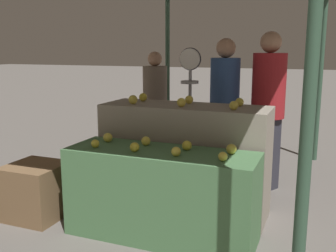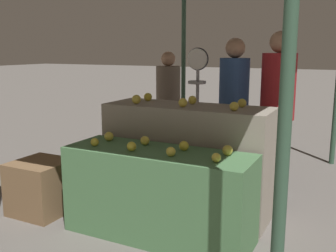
{
  "view_description": "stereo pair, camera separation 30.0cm",
  "coord_description": "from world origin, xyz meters",
  "px_view_note": "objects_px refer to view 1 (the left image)",
  "views": [
    {
      "loc": [
        1.22,
        -2.9,
        1.59
      ],
      "look_at": [
        -0.06,
        0.3,
        0.91
      ],
      "focal_mm": 42.0,
      "sensor_mm": 36.0,
      "label": 1
    },
    {
      "loc": [
        1.49,
        -2.78,
        1.59
      ],
      "look_at": [
        -0.06,
        0.3,
        0.91
      ],
      "focal_mm": 42.0,
      "sensor_mm": 36.0,
      "label": 2
    }
  ],
  "objects_px": {
    "person_customer_left": "(268,100)",
    "person_customer_right": "(155,98)",
    "wooden_crate_side": "(37,191)",
    "person_vendor_at_scale": "(224,100)",
    "produce_scale": "(190,89)"
  },
  "relations": [
    {
      "from": "produce_scale",
      "to": "person_customer_left",
      "type": "xyz_separation_m",
      "value": [
        0.82,
        0.32,
        -0.12
      ]
    },
    {
      "from": "person_customer_left",
      "to": "wooden_crate_side",
      "type": "height_order",
      "value": "person_customer_left"
    },
    {
      "from": "produce_scale",
      "to": "person_vendor_at_scale",
      "type": "bearing_deg",
      "value": 47.28
    },
    {
      "from": "wooden_crate_side",
      "to": "person_customer_right",
      "type": "bearing_deg",
      "value": 84.27
    },
    {
      "from": "produce_scale",
      "to": "wooden_crate_side",
      "type": "height_order",
      "value": "produce_scale"
    },
    {
      "from": "produce_scale",
      "to": "person_customer_left",
      "type": "height_order",
      "value": "person_customer_left"
    },
    {
      "from": "person_vendor_at_scale",
      "to": "wooden_crate_side",
      "type": "bearing_deg",
      "value": 37.02
    },
    {
      "from": "produce_scale",
      "to": "wooden_crate_side",
      "type": "distance_m",
      "value": 1.93
    },
    {
      "from": "produce_scale",
      "to": "wooden_crate_side",
      "type": "xyz_separation_m",
      "value": [
        -1.08,
        -1.33,
        -0.89
      ]
    },
    {
      "from": "wooden_crate_side",
      "to": "person_customer_left",
      "type": "bearing_deg",
      "value": 40.97
    },
    {
      "from": "person_customer_left",
      "to": "person_customer_right",
      "type": "bearing_deg",
      "value": 8.14
    },
    {
      "from": "person_customer_left",
      "to": "person_customer_right",
      "type": "xyz_separation_m",
      "value": [
        -1.67,
        0.65,
        -0.14
      ]
    },
    {
      "from": "person_customer_right",
      "to": "wooden_crate_side",
      "type": "height_order",
      "value": "person_customer_right"
    },
    {
      "from": "person_vendor_at_scale",
      "to": "person_customer_left",
      "type": "bearing_deg",
      "value": 164.41
    },
    {
      "from": "person_vendor_at_scale",
      "to": "wooden_crate_side",
      "type": "xyz_separation_m",
      "value": [
        -1.4,
        -1.67,
        -0.73
      ]
    }
  ]
}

